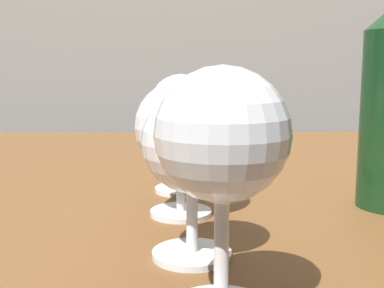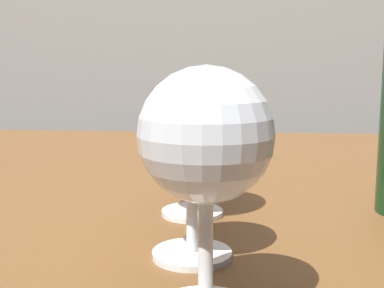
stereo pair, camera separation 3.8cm
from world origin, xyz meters
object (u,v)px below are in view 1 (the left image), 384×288
(wine_glass_chardonnay, at_px, (181,129))
(wine_glass_empty, at_px, (181,111))
(wine_glass_amber, at_px, (192,148))
(wine_glass_rose, at_px, (222,141))

(wine_glass_chardonnay, relative_size, wine_glass_empty, 0.97)
(wine_glass_amber, height_order, wine_glass_chardonnay, wine_glass_chardonnay)
(wine_glass_amber, xyz_separation_m, wine_glass_empty, (-0.01, 0.21, 0.01))
(wine_glass_amber, relative_size, wine_glass_empty, 0.93)
(wine_glass_chardonnay, height_order, wine_glass_empty, wine_glass_empty)
(wine_glass_rose, distance_m, wine_glass_empty, 0.30)
(wine_glass_amber, relative_size, wine_glass_chardonnay, 0.97)
(wine_glass_chardonnay, distance_m, wine_glass_empty, 0.10)
(wine_glass_chardonnay, bearing_deg, wine_glass_empty, 89.65)
(wine_glass_rose, xyz_separation_m, wine_glass_empty, (-0.02, 0.30, -0.01))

